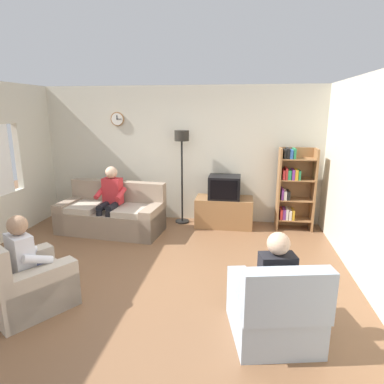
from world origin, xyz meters
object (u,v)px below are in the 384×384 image
object	(u,v)px
tv	(224,187)
tv_stand	(224,212)
bookshelf	(293,188)
armchair_near_window	(25,285)
armchair_near_bookshelf	(274,311)
person_on_couch	(110,197)
floor_lamp	(182,151)
couch	(112,215)
person_in_right_armchair	(273,278)
person_in_left_armchair	(30,257)

from	to	relation	value
tv	tv_stand	bearing A→B (deg)	90.00
bookshelf	armchair_near_window	bearing A→B (deg)	-136.49
bookshelf	armchair_near_bookshelf	bearing A→B (deg)	-100.36
person_on_couch	tv_stand	bearing A→B (deg)	19.06
armchair_near_bookshelf	armchair_near_window	bearing A→B (deg)	177.91
floor_lamp	couch	bearing A→B (deg)	-150.43
tv	person_in_right_armchair	bearing A→B (deg)	-78.09
tv	armchair_near_window	distance (m)	3.80
tv_stand	armchair_near_bookshelf	distance (m)	3.32
armchair_near_window	tv_stand	bearing A→B (deg)	56.26
couch	bookshelf	size ratio (longest dim) A/B	1.27
armchair_near_window	armchair_near_bookshelf	distance (m)	2.78
couch	person_in_left_armchair	bearing A→B (deg)	-89.57
tv_stand	person_in_right_armchair	size ratio (longest dim) A/B	0.98
tv_stand	armchair_near_window	world-z (taller)	armchair_near_window
couch	person_in_left_armchair	world-z (taller)	person_in_left_armchair
bookshelf	person_in_right_armchair	xyz separation A→B (m)	(-0.63, -3.23, -0.20)
tv_stand	bookshelf	distance (m)	1.39
tv	armchair_near_window	bearing A→B (deg)	-123.94
bookshelf	armchair_near_bookshelf	world-z (taller)	bookshelf
tv	floor_lamp	world-z (taller)	floor_lamp
tv	armchair_near_window	world-z (taller)	tv
armchair_near_window	person_on_couch	size ratio (longest dim) A/B	0.95
person_in_left_armchair	person_in_right_armchair	distance (m)	2.71
armchair_near_window	person_in_left_armchair	bearing A→B (deg)	56.26
bookshelf	person_on_couch	bearing A→B (deg)	-166.90
couch	floor_lamp	size ratio (longest dim) A/B	1.07
couch	bookshelf	bearing A→B (deg)	11.17
tv_stand	person_in_left_armchair	size ratio (longest dim) A/B	0.98
armchair_near_window	person_in_right_armchair	world-z (taller)	person_in_right_armchair
tv	person_in_right_armchair	size ratio (longest dim) A/B	0.54
armchair_near_bookshelf	floor_lamp	bearing A→B (deg)	114.57
couch	armchair_near_window	bearing A→B (deg)	-90.69
bookshelf	tv	bearing A→B (deg)	-175.81
person_on_couch	person_in_left_armchair	distance (m)	2.37
couch	tv	distance (m)	2.20
armchair_near_bookshelf	person_in_right_armchair	bearing A→B (deg)	101.83
floor_lamp	person_in_left_armchair	world-z (taller)	floor_lamp
person_in_right_armchair	floor_lamp	bearing A→B (deg)	114.89
tv_stand	tv	world-z (taller)	tv
bookshelf	person_on_couch	distance (m)	3.41
armchair_near_window	armchair_near_bookshelf	bearing A→B (deg)	-2.09
armchair_near_bookshelf	person_in_right_armchair	size ratio (longest dim) A/B	0.92
couch	armchair_near_bookshelf	size ratio (longest dim) A/B	1.92
floor_lamp	person_in_left_armchair	xyz separation A→B (m)	(-1.20, -3.17, -0.85)
person_in_right_armchair	person_in_left_armchair	bearing A→B (deg)	178.14
floor_lamp	armchair_near_bookshelf	size ratio (longest dim) A/B	1.80
couch	tv_stand	world-z (taller)	couch
person_on_couch	floor_lamp	bearing A→B (deg)	34.11
tv	person_in_left_armchair	distance (m)	3.68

